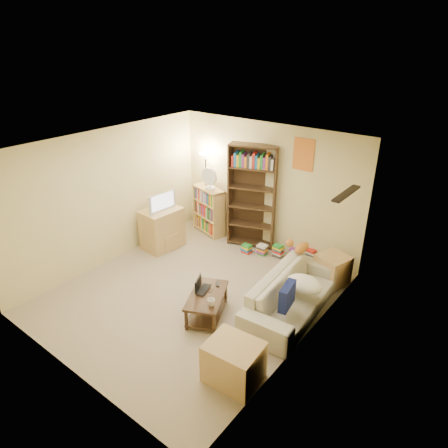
# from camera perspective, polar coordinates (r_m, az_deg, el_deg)

# --- Properties ---
(room) EXTENTS (4.50, 4.54, 2.52)m
(room) POSITION_cam_1_polar(r_m,az_deg,el_deg) (6.07, -4.92, 2.87)
(room) COLOR tan
(room) RESTS_ON ground
(sofa) EXTENTS (2.22, 1.13, 0.61)m
(sofa) POSITION_cam_1_polar(r_m,az_deg,el_deg) (6.36, 9.77, -9.88)
(sofa) COLOR beige
(sofa) RESTS_ON ground
(navy_pillow) EXTENTS (0.19, 0.42, 0.36)m
(navy_pillow) POSITION_cam_1_polar(r_m,az_deg,el_deg) (5.83, 9.00, -10.14)
(navy_pillow) COLOR #121A4F
(navy_pillow) RESTS_ON sofa
(cream_blanket) EXTENTS (0.56, 0.40, 0.24)m
(cream_blanket) POSITION_cam_1_polar(r_m,az_deg,el_deg) (6.23, 11.38, -8.41)
(cream_blanket) COLOR white
(cream_blanket) RESTS_ON sofa
(tabby_cat) EXTENTS (0.48, 0.20, 0.17)m
(tabby_cat) POSITION_cam_1_polar(r_m,az_deg,el_deg) (6.88, 10.74, -3.23)
(tabby_cat) COLOR orange
(tabby_cat) RESTS_ON sofa
(coffee_table) EXTENTS (0.82, 1.01, 0.39)m
(coffee_table) POSITION_cam_1_polar(r_m,az_deg,el_deg) (6.21, -2.47, -11.09)
(coffee_table) COLOR #3A2816
(coffee_table) RESTS_ON ground
(laptop) EXTENTS (0.43, 0.38, 0.03)m
(laptop) POSITION_cam_1_polar(r_m,az_deg,el_deg) (6.19, -2.54, -9.43)
(laptop) COLOR black
(laptop) RESTS_ON coffee_table
(laptop_screen) EXTENTS (0.13, 0.27, 0.20)m
(laptop_screen) POSITION_cam_1_polar(r_m,az_deg,el_deg) (6.16, -3.71, -8.47)
(laptop_screen) COLOR white
(laptop_screen) RESTS_ON laptop
(mug) EXTENTS (0.23, 0.23, 0.11)m
(mug) POSITION_cam_1_polar(r_m,az_deg,el_deg) (5.88, -1.82, -11.12)
(mug) COLOR silver
(mug) RESTS_ON coffee_table
(tv_remote) EXTENTS (0.14, 0.15, 0.02)m
(tv_remote) POSITION_cam_1_polar(r_m,az_deg,el_deg) (6.34, -0.92, -8.54)
(tv_remote) COLOR black
(tv_remote) RESTS_ON coffee_table
(tv_stand) EXTENTS (0.61, 0.81, 0.82)m
(tv_stand) POSITION_cam_1_polar(r_m,az_deg,el_deg) (8.13, -8.82, -0.64)
(tv_stand) COLOR tan
(tv_stand) RESTS_ON ground
(television) EXTENTS (0.65, 0.19, 0.37)m
(television) POSITION_cam_1_polar(r_m,az_deg,el_deg) (7.89, -9.10, 3.23)
(television) COLOR black
(television) RESTS_ON tv_stand
(tall_bookshelf) EXTENTS (0.99, 0.61, 2.09)m
(tall_bookshelf) POSITION_cam_1_polar(r_m,az_deg,el_deg) (7.89, 4.06, 4.28)
(tall_bookshelf) COLOR #452C1A
(tall_bookshelf) RESTS_ON ground
(short_bookshelf) EXTENTS (0.86, 0.53, 1.03)m
(short_bookshelf) POSITION_cam_1_polar(r_m,az_deg,el_deg) (8.61, -2.12, 1.95)
(short_bookshelf) COLOR #D9B769
(short_bookshelf) RESTS_ON ground
(desk_fan) EXTENTS (0.37, 0.21, 0.46)m
(desk_fan) POSITION_cam_1_polar(r_m,az_deg,el_deg) (8.27, -2.10, 6.50)
(desk_fan) COLOR white
(desk_fan) RESTS_ON short_bookshelf
(floor_lamp) EXTENTS (0.29, 0.29, 1.72)m
(floor_lamp) POSITION_cam_1_polar(r_m,az_deg,el_deg) (8.47, -2.63, 7.76)
(floor_lamp) COLOR black
(floor_lamp) RESTS_ON ground
(side_table) EXTENTS (0.59, 0.59, 0.54)m
(side_table) POSITION_cam_1_polar(r_m,az_deg,el_deg) (7.17, 15.20, -6.35)
(side_table) COLOR #DCBC6B
(side_table) RESTS_ON ground
(end_cabinet) EXTENTS (0.70, 0.60, 0.55)m
(end_cabinet) POSITION_cam_1_polar(r_m,az_deg,el_deg) (5.23, 1.40, -19.12)
(end_cabinet) COLOR tan
(end_cabinet) RESTS_ON ground
(book_stacks) EXTENTS (1.34, 0.68, 0.25)m
(book_stacks) POSITION_cam_1_polar(r_m,az_deg,el_deg) (7.90, 7.93, -3.90)
(book_stacks) COLOR red
(book_stacks) RESTS_ON ground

